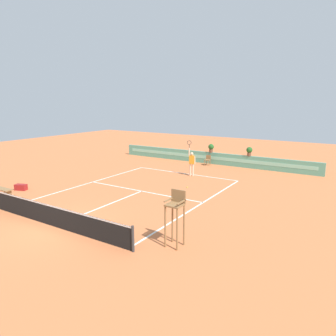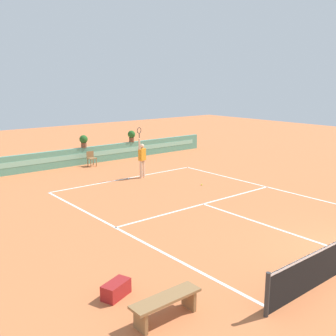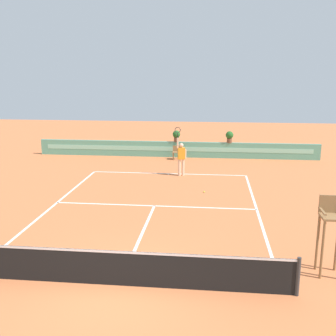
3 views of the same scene
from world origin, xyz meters
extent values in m
plane|color=#C66B3D|center=(0.00, 6.00, 0.00)|extent=(60.00, 60.00, 0.00)
cube|color=white|center=(0.00, 11.89, 0.00)|extent=(8.22, 0.10, 0.01)
cube|color=white|center=(0.00, 6.40, 0.00)|extent=(8.22, 0.10, 0.01)
cube|color=white|center=(0.00, 3.20, 0.00)|extent=(0.10, 6.40, 0.01)
cube|color=white|center=(-4.11, 5.95, 0.00)|extent=(0.10, 11.89, 0.01)
cube|color=white|center=(4.11, 5.95, 0.00)|extent=(0.10, 11.89, 0.01)
cube|color=white|center=(0.00, 11.79, 0.00)|extent=(0.10, 0.20, 0.01)
cylinder|color=#333333|center=(4.41, 0.00, 0.50)|extent=(0.10, 0.10, 1.00)
cube|color=black|center=(0.00, 0.00, 0.47)|extent=(8.82, 0.02, 0.95)
cube|color=white|center=(0.00, 0.00, 0.92)|extent=(8.82, 0.03, 0.06)
cube|color=#599E84|center=(0.00, 16.39, 0.50)|extent=(18.00, 0.20, 1.00)
cube|color=#87CCB2|center=(0.00, 16.29, 0.55)|extent=(17.10, 0.01, 0.28)
cylinder|color=olive|center=(5.19, 0.94, 0.80)|extent=(0.07, 0.07, 1.60)
cylinder|color=olive|center=(5.19, 1.46, 0.80)|extent=(0.07, 0.07, 1.60)
cube|color=olive|center=(5.45, 1.20, 1.63)|extent=(0.60, 0.60, 0.06)
cube|color=olive|center=(5.45, 1.47, 1.90)|extent=(0.60, 0.06, 0.48)
cube|color=olive|center=(5.18, 1.20, 1.78)|extent=(0.06, 0.60, 0.04)
cylinder|color=olive|center=(-0.11, 15.41, 0.23)|extent=(0.05, 0.05, 0.45)
cylinder|color=olive|center=(0.24, 15.41, 0.23)|extent=(0.05, 0.05, 0.45)
cylinder|color=olive|center=(-0.11, 15.77, 0.23)|extent=(0.05, 0.05, 0.45)
cylinder|color=olive|center=(0.24, 15.77, 0.23)|extent=(0.05, 0.05, 0.45)
cube|color=olive|center=(0.07, 15.59, 0.47)|extent=(0.44, 0.44, 0.04)
cube|color=olive|center=(0.07, 15.79, 0.67)|extent=(0.44, 0.04, 0.36)
cylinder|color=beige|center=(0.80, 11.56, 0.45)|extent=(0.14, 0.14, 0.90)
cylinder|color=beige|center=(0.60, 11.50, 0.45)|extent=(0.14, 0.14, 0.90)
cube|color=orange|center=(0.70, 11.53, 1.20)|extent=(0.40, 0.30, 0.60)
sphere|color=beige|center=(0.70, 11.53, 1.63)|extent=(0.22, 0.22, 0.22)
cylinder|color=beige|center=(0.51, 11.48, 1.75)|extent=(0.09, 0.09, 0.55)
cylinder|color=black|center=(0.51, 11.48, 2.17)|extent=(0.04, 0.04, 0.24)
torus|color=#262626|center=(0.51, 11.48, 2.43)|extent=(0.31, 0.11, 0.31)
cylinder|color=beige|center=(0.91, 11.59, 1.15)|extent=(0.09, 0.09, 0.50)
sphere|color=#CCE033|center=(1.98, 8.53, 0.03)|extent=(0.07, 0.07, 0.07)
cylinder|color=brown|center=(3.37, 16.39, 1.14)|extent=(0.32, 0.32, 0.28)
sphere|color=#235B23|center=(3.37, 16.39, 1.48)|extent=(0.48, 0.48, 0.48)
cylinder|color=brown|center=(0.01, 16.39, 1.14)|extent=(0.32, 0.32, 0.28)
sphere|color=#235B23|center=(0.01, 16.39, 1.48)|extent=(0.48, 0.48, 0.48)
camera|label=1|loc=(11.03, -8.18, 5.37)|focal=33.40mm
camera|label=2|loc=(-10.75, -4.49, 4.85)|focal=42.60mm
camera|label=3|loc=(2.26, -9.19, 5.27)|focal=43.36mm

